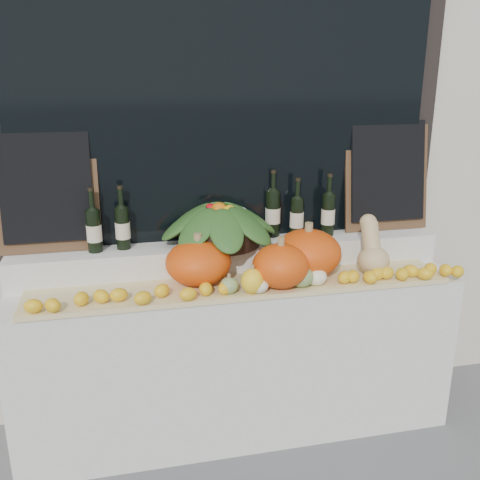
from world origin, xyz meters
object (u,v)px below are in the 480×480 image
Objects in this scene: pumpkin_left at (198,263)px; wine_bottle_tall at (273,213)px; pumpkin_right at (308,253)px; butternut_squash at (372,251)px; produce_bowl at (219,224)px.

pumpkin_left is 0.56m from wine_bottle_tall.
wine_bottle_tall is at bearing 110.98° from pumpkin_right.
butternut_squash reaches higher than pumpkin_left.
pumpkin_left is at bearing -148.87° from wine_bottle_tall.
pumpkin_right is (0.57, -0.01, 0.01)m from pumpkin_left.
produce_bowl is 0.32m from wine_bottle_tall.
pumpkin_right reaches higher than pumpkin_left.
pumpkin_left is 0.49× the size of produce_bowl.
pumpkin_left is 0.95× the size of pumpkin_right.
pumpkin_left is 0.57m from pumpkin_right.
pumpkin_left is at bearing 176.81° from butternut_squash.
pumpkin_left is at bearing 179.24° from pumpkin_right.
pumpkin_right is at bearing -26.17° from produce_bowl.
pumpkin_left is 0.91m from butternut_squash.
produce_bowl is at bearing -166.36° from wine_bottle_tall.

